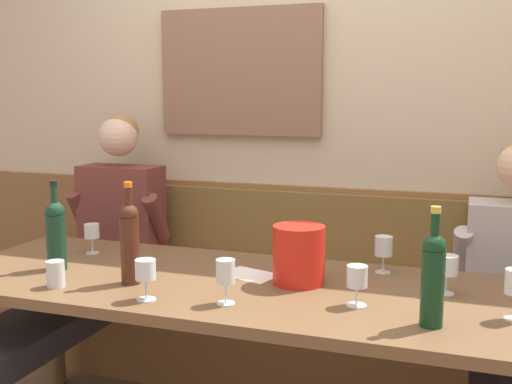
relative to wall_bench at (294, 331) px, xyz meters
The scene contains 17 objects.
room_wall_back 1.15m from the wall_bench, 91.08° to the left, with size 6.80×0.12×2.80m.
wood_wainscot_panel 0.29m from the wall_bench, 90.00° to the left, with size 6.80×0.03×0.97m, color brown.
wall_bench is the anchor object (origin of this frame).
dining_table 0.80m from the wall_bench, 90.00° to the right, with size 2.37×0.84×0.73m.
person_center_left_seat 1.06m from the wall_bench, 158.13° to the right, with size 0.53×1.29×1.33m.
ice_bucket 0.88m from the wall_bench, 73.06° to the right, with size 0.19×0.19×0.22m, color red.
wine_bottle_clear_water 1.12m from the wall_bench, 114.23° to the right, with size 0.07×0.07×0.38m.
wine_bottle_amber_mid 1.31m from the wall_bench, 53.59° to the right, with size 0.07×0.07×0.36m.
wine_bottle_green_tall 1.25m from the wall_bench, 134.00° to the right, with size 0.08×0.08×0.36m.
wine_glass_center_front 1.10m from the wall_bench, 88.14° to the right, with size 0.06×0.06×0.15m.
wine_glass_mid_left 1.08m from the wall_bench, 146.01° to the right, with size 0.07×0.07×0.13m.
wine_glass_near_bucket 1.08m from the wall_bench, 39.97° to the right, with size 0.08×0.08×0.14m.
wine_glass_left_end 1.17m from the wall_bench, 103.38° to the right, with size 0.07×0.07×0.14m.
wine_glass_right_end 1.08m from the wall_bench, 61.66° to the right, with size 0.07×0.07×0.14m.
wine_glass_mid_right 0.83m from the wall_bench, 40.78° to the right, with size 0.07×0.07×0.15m.
water_tumbler_right 1.26m from the wall_bench, 122.21° to the right, with size 0.07×0.07×0.10m, color silver.
tasting_sheet_left_guest 0.76m from the wall_bench, 90.81° to the right, with size 0.21×0.15×0.00m, color white.
Camera 1 is at (0.78, -1.96, 1.42)m, focal length 43.76 mm.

